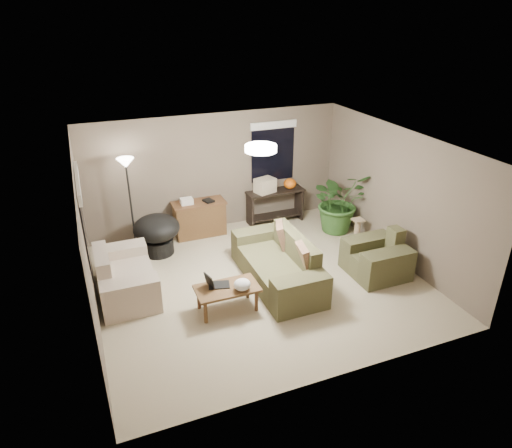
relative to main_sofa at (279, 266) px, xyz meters
name	(u,v)px	position (x,y,z in m)	size (l,w,h in m)	color
room_shell	(260,218)	(-0.33, 0.08, 0.96)	(5.50, 5.50, 5.50)	tan
main_sofa	(279,266)	(0.00, 0.00, 0.00)	(0.95, 2.20, 0.85)	brown
throw_pillows	(293,246)	(0.26, 0.00, 0.36)	(0.39, 1.39, 0.47)	#8C7251
loveseat	(124,278)	(-2.59, 0.60, 0.00)	(0.90, 1.60, 0.85)	beige
armchair	(377,259)	(1.75, -0.42, 0.00)	(0.95, 1.00, 0.85)	brown
coffee_table	(227,291)	(-1.12, -0.48, 0.06)	(1.00, 0.55, 0.42)	brown
laptop	(215,283)	(-1.29, -0.38, 0.19)	(0.41, 0.30, 0.24)	black
plastic_bag	(242,285)	(-0.92, -0.63, 0.22)	(0.27, 0.24, 0.19)	white
desk	(200,218)	(-0.82, 2.29, 0.08)	(1.10, 0.50, 0.75)	brown
desk_papers	(191,201)	(-0.97, 2.28, 0.51)	(0.70, 0.29, 0.12)	silver
console_table	(275,204)	(0.94, 2.30, 0.14)	(1.30, 0.40, 0.75)	black
pumpkin	(290,184)	(1.29, 2.30, 0.57)	(0.28, 0.28, 0.23)	orange
cardboard_box	(265,185)	(0.69, 2.30, 0.61)	(0.42, 0.31, 0.31)	beige
papasan_chair	(157,232)	(-1.80, 1.80, 0.17)	(1.08, 1.08, 0.80)	black
floor_lamp	(127,174)	(-2.20, 2.11, 1.30)	(0.32, 0.32, 1.91)	black
ceiling_fixture	(261,148)	(-0.33, 0.08, 2.15)	(0.50, 0.50, 0.10)	white
houseplant	(339,208)	(2.02, 1.40, 0.23)	(1.22, 1.36, 1.06)	#2D5923
cat_scratching_post	(357,232)	(2.13, 0.79, -0.08)	(0.32, 0.32, 0.50)	tan
window_left	(81,206)	(-3.05, 0.38, 1.49)	(0.05, 1.56, 1.33)	black
window_back	(273,142)	(0.97, 2.56, 1.49)	(1.06, 0.05, 1.33)	black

